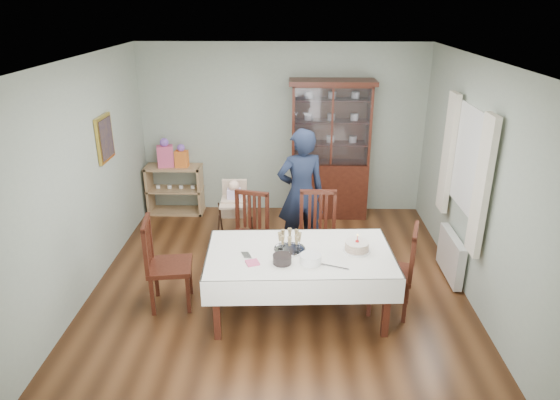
{
  "coord_description": "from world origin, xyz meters",
  "views": [
    {
      "loc": [
        0.16,
        -5.29,
        3.29
      ],
      "look_at": [
        0.02,
        0.2,
        1.07
      ],
      "focal_mm": 32.0,
      "sensor_mm": 36.0,
      "label": 1
    }
  ],
  "objects_px": {
    "chair_far_left": "(248,250)",
    "birthday_cake": "(357,247)",
    "woman": "(301,193)",
    "dining_table": "(299,283)",
    "china_cabinet": "(330,148)",
    "chair_end_right": "(392,286)",
    "gift_bag_orange": "(182,157)",
    "champagne_tray": "(290,245)",
    "gift_bag_pink": "(165,154)",
    "chair_far_right": "(318,252)",
    "high_chair": "(235,223)",
    "chair_end_left": "(169,280)",
    "sideboard": "(175,189)"
  },
  "relations": [
    {
      "from": "dining_table",
      "to": "chair_far_left",
      "type": "height_order",
      "value": "chair_far_left"
    },
    {
      "from": "china_cabinet",
      "to": "dining_table",
      "type": "bearing_deg",
      "value": -100.2
    },
    {
      "from": "sideboard",
      "to": "chair_end_right",
      "type": "relative_size",
      "value": 0.87
    },
    {
      "from": "china_cabinet",
      "to": "birthday_cake",
      "type": "xyz_separation_m",
      "value": [
        0.11,
        -2.74,
        -0.31
      ]
    },
    {
      "from": "chair_far_right",
      "to": "chair_end_right",
      "type": "relative_size",
      "value": 1.04
    },
    {
      "from": "birthday_cake",
      "to": "chair_end_left",
      "type": "bearing_deg",
      "value": 177.67
    },
    {
      "from": "chair_end_left",
      "to": "gift_bag_orange",
      "type": "relative_size",
      "value": 2.88
    },
    {
      "from": "chair_far_left",
      "to": "woman",
      "type": "distance_m",
      "value": 1.04
    },
    {
      "from": "high_chair",
      "to": "gift_bag_orange",
      "type": "relative_size",
      "value": 2.77
    },
    {
      "from": "champagne_tray",
      "to": "gift_bag_pink",
      "type": "xyz_separation_m",
      "value": [
        -2.0,
        2.73,
        0.18
      ]
    },
    {
      "from": "gift_bag_orange",
      "to": "chair_end_left",
      "type": "bearing_deg",
      "value": -82.06
    },
    {
      "from": "gift_bag_orange",
      "to": "champagne_tray",
      "type": "bearing_deg",
      "value": -57.56
    },
    {
      "from": "chair_far_right",
      "to": "gift_bag_pink",
      "type": "height_order",
      "value": "gift_bag_pink"
    },
    {
      "from": "high_chair",
      "to": "champagne_tray",
      "type": "xyz_separation_m",
      "value": [
        0.77,
        -1.47,
        0.42
      ]
    },
    {
      "from": "gift_bag_pink",
      "to": "birthday_cake",
      "type": "bearing_deg",
      "value": -45.23
    },
    {
      "from": "gift_bag_pink",
      "to": "high_chair",
      "type": "bearing_deg",
      "value": -45.8
    },
    {
      "from": "chair_end_left",
      "to": "birthday_cake",
      "type": "xyz_separation_m",
      "value": [
        2.09,
        -0.09,
        0.5
      ]
    },
    {
      "from": "china_cabinet",
      "to": "chair_end_left",
      "type": "xyz_separation_m",
      "value": [
        -1.98,
        -2.66,
        -0.81
      ]
    },
    {
      "from": "sideboard",
      "to": "chair_far_left",
      "type": "relative_size",
      "value": 0.86
    },
    {
      "from": "champagne_tray",
      "to": "gift_bag_orange",
      "type": "distance_m",
      "value": 3.24
    },
    {
      "from": "china_cabinet",
      "to": "champagne_tray",
      "type": "bearing_deg",
      "value": -102.6
    },
    {
      "from": "chair_far_left",
      "to": "chair_end_left",
      "type": "xyz_separation_m",
      "value": [
        -0.83,
        -0.77,
        0.01
      ]
    },
    {
      "from": "sideboard",
      "to": "birthday_cake",
      "type": "xyz_separation_m",
      "value": [
        2.61,
        -2.76,
        0.41
      ]
    },
    {
      "from": "chair_far_left",
      "to": "birthday_cake",
      "type": "xyz_separation_m",
      "value": [
        1.26,
        -0.85,
        0.5
      ]
    },
    {
      "from": "china_cabinet",
      "to": "sideboard",
      "type": "distance_m",
      "value": 2.6
    },
    {
      "from": "chair_far_left",
      "to": "high_chair",
      "type": "xyz_separation_m",
      "value": [
        -0.23,
        0.63,
        0.09
      ]
    },
    {
      "from": "chair_end_right",
      "to": "gift_bag_orange",
      "type": "xyz_separation_m",
      "value": [
        -2.88,
        2.71,
        0.66
      ]
    },
    {
      "from": "dining_table",
      "to": "chair_end_left",
      "type": "xyz_separation_m",
      "value": [
        -1.48,
        0.13,
        -0.07
      ]
    },
    {
      "from": "high_chair",
      "to": "gift_bag_orange",
      "type": "height_order",
      "value": "gift_bag_orange"
    },
    {
      "from": "chair_far_left",
      "to": "gift_bag_orange",
      "type": "bearing_deg",
      "value": 137.02
    },
    {
      "from": "chair_far_right",
      "to": "high_chair",
      "type": "relative_size",
      "value": 1.05
    },
    {
      "from": "chair_end_left",
      "to": "gift_bag_pink",
      "type": "xyz_separation_m",
      "value": [
        -0.63,
        2.66,
        0.69
      ]
    },
    {
      "from": "high_chair",
      "to": "champagne_tray",
      "type": "relative_size",
      "value": 2.97
    },
    {
      "from": "champagne_tray",
      "to": "high_chair",
      "type": "bearing_deg",
      "value": 117.54
    },
    {
      "from": "woman",
      "to": "chair_end_right",
      "type": "bearing_deg",
      "value": 111.18
    },
    {
      "from": "china_cabinet",
      "to": "chair_end_right",
      "type": "distance_m",
      "value": 2.88
    },
    {
      "from": "china_cabinet",
      "to": "high_chair",
      "type": "relative_size",
      "value": 2.12
    },
    {
      "from": "gift_bag_pink",
      "to": "chair_far_right",
      "type": "bearing_deg",
      "value": -39.46
    },
    {
      "from": "china_cabinet",
      "to": "chair_end_left",
      "type": "distance_m",
      "value": 3.41
    },
    {
      "from": "chair_far_left",
      "to": "birthday_cake",
      "type": "relative_size",
      "value": 3.49
    },
    {
      "from": "champagne_tray",
      "to": "gift_bag_orange",
      "type": "xyz_separation_m",
      "value": [
        -1.74,
        2.73,
        0.14
      ]
    },
    {
      "from": "china_cabinet",
      "to": "champagne_tray",
      "type": "distance_m",
      "value": 2.82
    },
    {
      "from": "chair_end_right",
      "to": "high_chair",
      "type": "xyz_separation_m",
      "value": [
        -1.91,
        1.44,
        0.09
      ]
    },
    {
      "from": "chair_end_left",
      "to": "gift_bag_pink",
      "type": "height_order",
      "value": "gift_bag_pink"
    },
    {
      "from": "dining_table",
      "to": "china_cabinet",
      "type": "xyz_separation_m",
      "value": [
        0.5,
        2.78,
        0.74
      ]
    },
    {
      "from": "chair_end_right",
      "to": "gift_bag_orange",
      "type": "distance_m",
      "value": 4.01
    },
    {
      "from": "dining_table",
      "to": "birthday_cake",
      "type": "height_order",
      "value": "birthday_cake"
    },
    {
      "from": "woman",
      "to": "high_chair",
      "type": "relative_size",
      "value": 1.72
    },
    {
      "from": "sideboard",
      "to": "chair_far_right",
      "type": "xyz_separation_m",
      "value": [
        2.24,
        -1.95,
        -0.08
      ]
    },
    {
      "from": "high_chair",
      "to": "chair_far_right",
      "type": "bearing_deg",
      "value": -32.32
    }
  ]
}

